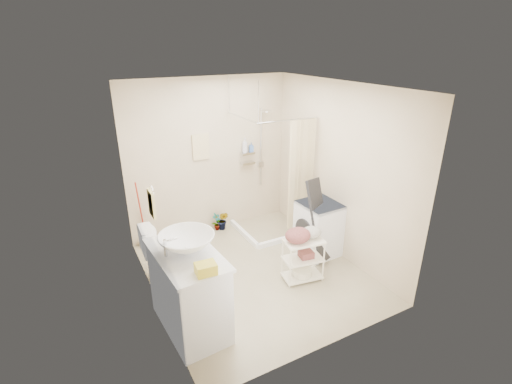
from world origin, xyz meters
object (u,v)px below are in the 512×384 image
vanity (189,291)px  washing_machine (319,228)px  toilet (172,250)px  laundry_rack (303,256)px

vanity → washing_machine: (2.30, 0.62, -0.07)m
vanity → washing_machine: size_ratio=1.32×
toilet → washing_machine: washing_machine is taller
vanity → toilet: vanity is taller
laundry_rack → toilet: bearing=158.0°
vanity → toilet: bearing=79.9°
vanity → toilet: size_ratio=1.36×
washing_machine → vanity: bearing=-167.0°
washing_machine → laundry_rack: bearing=-145.4°
washing_machine → laundry_rack: (-0.63, -0.47, -0.05)m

